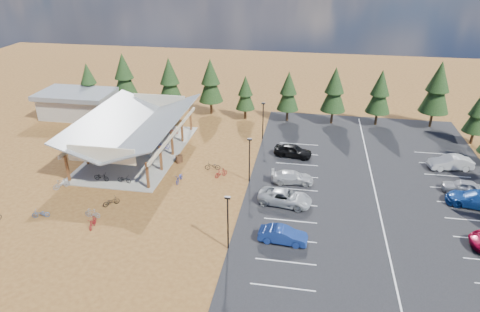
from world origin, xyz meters
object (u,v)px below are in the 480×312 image
bike_pavilion (135,124)px  trash_bin_0 (178,159)px  car_9 (451,163)px  bike_7 (173,130)px  bike_15 (221,173)px  bike_3 (141,131)px  bike_1 (123,150)px  bike_10 (41,214)px  bike_11 (93,222)px  car_1 (283,235)px  car_2 (285,197)px  car_7 (477,199)px  car_8 (463,186)px  bike_6 (163,145)px  bike_9 (61,184)px  bike_5 (154,155)px  car_3 (292,177)px  car_4 (293,151)px  lamp_post_1 (249,157)px  bike_2 (126,135)px  lamp_post_0 (228,219)px  trash_bin_1 (180,158)px  lamp_post_2 (263,118)px  bike_0 (101,177)px  bike_13 (92,213)px  bike_12 (111,201)px  outbuilding (77,104)px  bike_14 (179,178)px  bike_4 (124,179)px  bike_16 (213,166)px

bike_pavilion → trash_bin_0: 7.05m
car_9 → bike_7: bearing=-106.7°
bike_15 → bike_3: bearing=6.8°
trash_bin_0 → bike_1: bike_1 is taller
bike_1 → bike_10: size_ratio=0.97×
bike_11 → car_1: size_ratio=0.39×
car_2 → car_7: (18.83, 2.79, 0.09)m
car_9 → car_8: bearing=-10.7°
bike_6 → bike_9: bearing=134.3°
bike_5 → car_3: bearing=-81.2°
car_4 → trash_bin_0: bearing=117.0°
lamp_post_1 → bike_15: bearing=172.3°
bike_2 → bike_9: size_ratio=1.04×
bike_7 → car_9: 35.41m
lamp_post_0 → trash_bin_1: size_ratio=5.71×
bike_pavilion → car_7: size_ratio=3.38×
bike_pavilion → lamp_post_2: lamp_post_2 is taller
bike_0 → car_3: size_ratio=0.39×
bike_13 → bike_6: bearing=178.9°
bike_2 → car_9: (40.70, -1.81, 0.25)m
bike_0 → bike_15: size_ratio=1.08×
bike_5 → car_2: 18.11m
bike_7 → bike_3: bearing=120.2°
car_2 → bike_2: bearing=68.8°
lamp_post_1 → bike_12: bearing=-150.6°
bike_0 → bike_5: bearing=-24.5°
outbuilding → bike_11: size_ratio=6.65×
bike_12 → bike_11: bearing=135.0°
bike_7 → bike_11: 22.68m
trash_bin_0 → bike_13: (-4.55, -12.68, 0.03)m
bike_pavilion → bike_2: bearing=130.2°
bike_pavilion → lamp_post_1: bearing=-18.4°
bike_11 → bike_13: bearing=112.1°
car_4 → bike_1: bearing=108.2°
trash_bin_0 → bike_15: (5.83, -2.63, 0.05)m
bike_13 → car_9: size_ratio=0.33×
bike_1 → bike_3: bearing=-18.8°
bike_11 → bike_6: bearing=82.1°
bike_1 → bike_3: (-0.10, 6.20, 0.01)m
bike_10 → bike_14: bearing=110.8°
bike_pavilion → bike_4: 8.62m
bike_14 → car_9: size_ratio=0.38×
car_4 → bike_11: bearing=146.8°
trash_bin_0 → bike_12: size_ratio=0.53×
bike_16 → car_9: car_9 is taller
lamp_post_0 → bike_9: size_ratio=2.83×
bike_pavilion → trash_bin_0: bearing=-18.1°
bike_16 → lamp_post_1: bearing=60.1°
lamp_post_0 → bike_1: 23.32m
bike_14 → car_3: car_3 is taller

